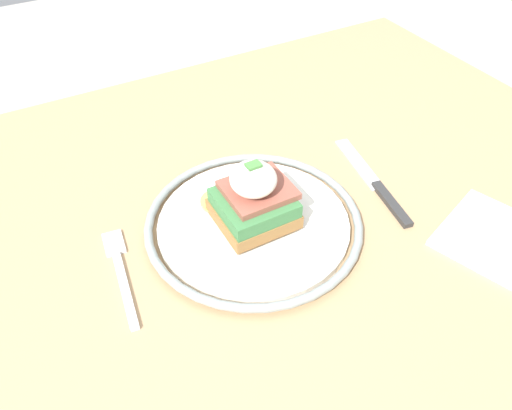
{
  "coord_description": "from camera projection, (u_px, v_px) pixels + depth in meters",
  "views": [
    {
      "loc": [
        -0.2,
        -0.35,
        1.17
      ],
      "look_at": [
        0.0,
        0.01,
        0.78
      ],
      "focal_mm": 35.0,
      "sensor_mm": 36.0,
      "label": 1
    }
  ],
  "objects": [
    {
      "name": "plate",
      "position": [
        256.0,
        222.0,
        0.58
      ],
      "size": [
        0.25,
        0.25,
        0.02
      ],
      "color": "silver",
      "rests_on": "dining_table"
    },
    {
      "name": "sandwich",
      "position": [
        255.0,
        198.0,
        0.56
      ],
      "size": [
        0.09,
        0.11,
        0.08
      ],
      "color": "olive",
      "rests_on": "plate"
    },
    {
      "name": "fork",
      "position": [
        121.0,
        272.0,
        0.54
      ],
      "size": [
        0.03,
        0.15,
        0.0
      ],
      "color": "silver",
      "rests_on": "dining_table"
    },
    {
      "name": "napkin",
      "position": [
        496.0,
        239.0,
        0.57
      ],
      "size": [
        0.15,
        0.15,
        0.01
      ],
      "primitive_type": "cube",
      "rotation": [
        0.0,
        0.0,
        0.34
      ],
      "color": "silver",
      "rests_on": "dining_table"
    },
    {
      "name": "dining_table",
      "position": [
        259.0,
        293.0,
        0.65
      ],
      "size": [
        1.06,
        0.83,
        0.75
      ],
      "color": "tan",
      "rests_on": "ground_plane"
    },
    {
      "name": "knife",
      "position": [
        377.0,
        186.0,
        0.64
      ],
      "size": [
        0.05,
        0.18,
        0.01
      ],
      "color": "#2D2D2D",
      "rests_on": "dining_table"
    }
  ]
}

